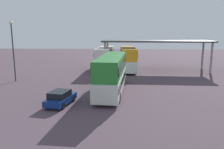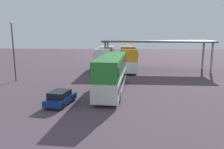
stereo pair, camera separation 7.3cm
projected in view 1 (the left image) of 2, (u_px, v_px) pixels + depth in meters
ground_plane at (111, 100)px, 21.74m from camera, size 140.00×140.00×0.00m
double_decker_main at (112, 72)px, 24.28m from camera, size 3.20×11.64×4.10m
parked_hatchback at (60, 98)px, 20.10m from camera, size 2.31×3.91×1.35m
double_decker_near_canopy at (105, 57)px, 39.23m from camera, size 2.74×10.84×4.02m
double_decker_mid_row at (128, 58)px, 38.62m from camera, size 2.93×10.70×4.03m
depot_canopy at (156, 43)px, 37.97m from camera, size 18.86×5.90×5.27m
lamppost_tall at (13, 44)px, 29.14m from camera, size 0.44×0.44×8.10m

